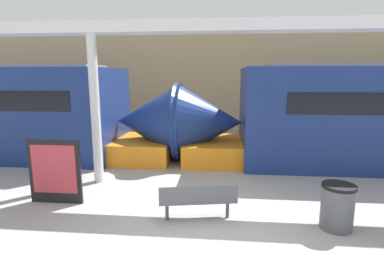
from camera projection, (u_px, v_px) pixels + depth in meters
ground_plane at (202, 241)px, 5.22m from camera, size 60.00×60.00×0.00m
station_wall at (215, 83)px, 14.69m from camera, size 56.00×0.20×5.00m
bench_near at (198, 198)px, 5.88m from camera, size 1.58×0.71×0.76m
trash_bin at (337, 207)px, 5.58m from camera, size 0.61×0.61×0.86m
poster_board at (55, 172)px, 6.67m from camera, size 1.20×0.07×1.45m
support_column_near at (95, 111)px, 7.83m from camera, size 0.25×0.25×3.87m
canopy_beam at (90, 28)px, 7.45m from camera, size 28.00×0.60×0.28m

